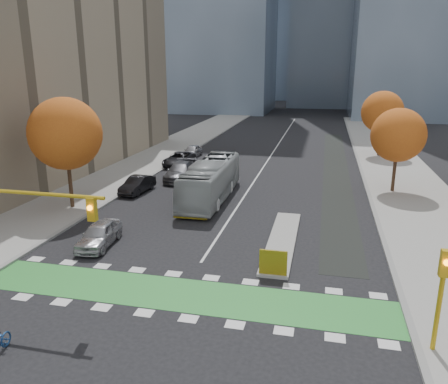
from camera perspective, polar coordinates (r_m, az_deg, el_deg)
The scene contains 21 objects.
ground at distance 19.80m, azimuth -7.16°, elevation -15.16°, with size 300.00×300.00×0.00m, color black.
sidewalk_west at distance 42.08m, azimuth -15.22°, elevation 1.47°, with size 7.00×120.00×0.15m, color gray.
sidewalk_east at distance 37.97m, azimuth 23.71°, elevation -0.88°, with size 7.00×120.00×0.15m, color gray.
curb_west at distance 40.57m, azimuth -10.85°, elevation 1.22°, with size 0.30×120.00×0.16m, color gray.
curb_east at distance 37.44m, azimuth 18.46°, elevation -0.57°, with size 0.30×120.00×0.16m, color gray.
bike_crossing at distance 21.01m, azimuth -5.74°, elevation -13.12°, with size 20.00×3.00×0.01m, color #2D8C35.
centre_line at distance 57.09m, azimuth 6.68°, elevation 5.56°, with size 0.15×70.00×0.01m, color silver.
bike_lane_paint at distance 46.98m, azimuth 14.40°, elevation 2.92°, with size 2.50×50.00×0.01m, color black.
median_island at distance 26.90m, azimuth 7.60°, elevation -6.27°, with size 1.60×10.00×0.16m, color gray.
hazard_board at distance 22.23m, azimuth 6.43°, elevation -9.14°, with size 1.40×0.12×1.30m, color yellow.
building_west at distance 48.41m, azimuth -26.74°, elevation 17.07°, with size 16.00×44.00×25.00m, color gray.
tree_west at distance 33.52m, azimuth -20.01°, elevation 7.16°, with size 5.20×5.20×8.22m.
tree_east_near at distance 38.67m, azimuth 21.80°, elevation 6.90°, with size 4.40×4.40×7.08m.
tree_east_far at distance 54.45m, azimuth 19.98°, elevation 9.79°, with size 4.80×4.80×7.65m.
traffic_signal_east at distance 17.61m, azimuth 26.58°, elevation -10.90°, with size 0.35×0.43×4.10m.
bus at distance 34.74m, azimuth -1.73°, elevation 1.57°, with size 2.63×11.23×3.13m, color #A4AAAB.
parked_car_a at distance 26.89m, azimuth -16.00°, elevation -5.35°, with size 1.66×4.14×1.41m, color #AAABB0.
parked_car_b at distance 37.46m, azimuth -11.25°, elevation 0.95°, with size 1.46×4.18×1.38m, color black.
parked_car_c at distance 41.18m, azimuth -5.72°, elevation 2.69°, with size 2.25×5.54×1.61m, color #505055.
parked_car_d at distance 47.29m, azimuth -5.93°, elevation 4.29°, with size 2.35×5.10×1.42m, color black.
parked_car_e at distance 51.96m, azimuth -4.15°, elevation 5.37°, with size 1.63×4.04×1.38m, color #9C9BA1.
Camera 1 is at (6.10, -15.84, 10.18)m, focal length 35.00 mm.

